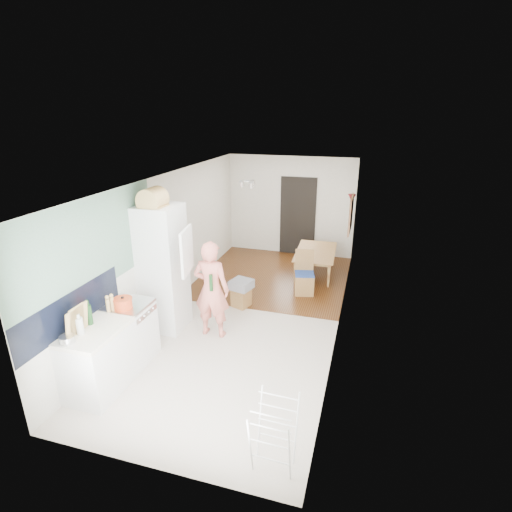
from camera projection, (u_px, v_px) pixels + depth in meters
The scene contains 32 objects.
room_shell at pixel (250, 251), 6.94m from camera, with size 3.20×7.00×2.50m, color beige, non-canonical shape.
floor at pixel (250, 314), 7.37m from camera, with size 3.20×7.00×0.01m, color #BAAEA0.
wood_floor_overlay at pixel (274, 276), 9.04m from camera, with size 3.20×3.30×0.01m, color #543216.
sage_wall_panel at pixel (92, 245), 5.35m from camera, with size 0.02×3.00×1.30m, color gray.
tile_splashback at pixel (72, 311), 5.10m from camera, with size 0.02×1.90×0.50m, color black.
doorway_recess at pixel (298, 217), 10.10m from camera, with size 0.90×0.04×2.00m, color black.
base_cabinet at pixel (99, 362), 5.27m from camera, with size 0.60×0.90×0.86m, color silver.
worktop at pixel (94, 332), 5.11m from camera, with size 0.62×0.92×0.06m, color white.
range_cooker at pixel (131, 333), 5.94m from camera, with size 0.60×0.60×0.88m, color silver.
cooker_top at pixel (127, 305), 5.78m from camera, with size 0.60×0.60×0.04m, color silver.
fridge_housing at pixel (163, 269), 6.63m from camera, with size 0.66×0.66×2.15m, color silver.
fridge_door at pixel (187, 251), 6.04m from camera, with size 0.56×0.04×0.70m, color silver.
fridge_interior at pixel (178, 243), 6.39m from camera, with size 0.02×0.52×0.66m, color white.
pinboard at pixel (351, 214), 8.13m from camera, with size 0.03×0.90×0.70m, color #B47850.
pinboard_frame at pixel (350, 214), 8.13m from camera, with size 0.01×0.94×0.74m, color olive.
wall_sconce at pixel (352, 198), 8.65m from camera, with size 0.18×0.18×0.16m, color maroon.
person at pixel (211, 281), 6.41m from camera, with size 0.71×0.46×1.94m, color #D87263.
dining_table at pixel (316, 264), 9.11m from camera, with size 1.32×0.74×0.46m, color olive.
dining_chair at pixel (305, 273), 8.06m from camera, with size 0.38×0.38×0.90m, color olive, non-canonical shape.
stool at pixel (241, 297), 7.62m from camera, with size 0.30×0.30×0.39m, color olive, non-canonical shape.
grey_drape at pixel (241, 284), 7.49m from camera, with size 0.37×0.37×0.17m, color gray.
drying_rack at pixel (274, 436), 4.10m from camera, with size 0.42×0.38×0.82m, color silver, non-canonical shape.
bread_bin at pixel (153, 200), 6.14m from camera, with size 0.40×0.38×0.21m, color tan, non-canonical shape.
red_casserole at pixel (123, 303), 5.62m from camera, with size 0.26×0.26×0.15m, color #DC461E.
steel_pan at pixel (67, 339), 4.80m from camera, with size 0.18×0.18×0.09m, color silver.
held_bottle at pixel (211, 283), 6.22m from camera, with size 0.06×0.06×0.27m, color #143B17.
bottle_a at pixel (89, 315), 5.18m from camera, with size 0.07×0.07×0.28m, color #143B17.
bottle_b at pixel (90, 315), 5.19m from camera, with size 0.06×0.06×0.27m, color #143B17.
bottle_c at pixel (80, 326), 4.96m from camera, with size 0.09×0.09×0.22m, color beige.
pepper_mill_front at pixel (108, 305), 5.52m from camera, with size 0.05×0.05×0.20m, color tan.
pepper_mill_back at pixel (112, 304), 5.57m from camera, with size 0.05×0.05×0.20m, color tan.
chopping_boards at pixel (77, 320), 4.93m from camera, with size 0.04×0.29×0.39m, color tan, non-canonical shape.
Camera 1 is at (1.95, -6.24, 3.58)m, focal length 28.00 mm.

